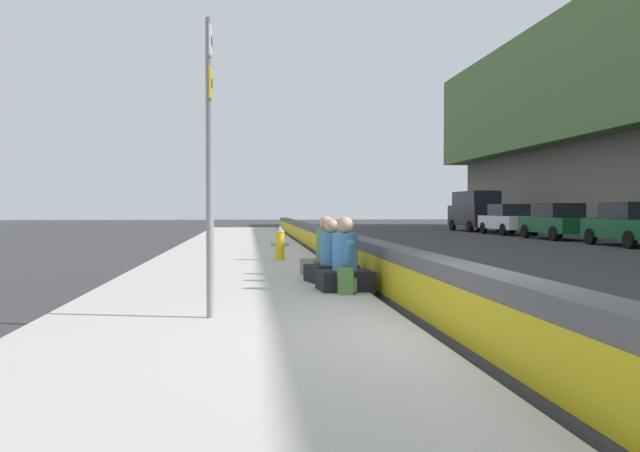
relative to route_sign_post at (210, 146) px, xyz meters
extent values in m
plane|color=#353538|center=(-1.48, -2.79, -2.21)|extent=(160.00, 160.00, 0.00)
cube|color=#B5B2A8|center=(-1.48, -0.14, -2.14)|extent=(80.00, 4.40, 0.14)
cube|color=#545456|center=(-1.48, -2.79, -1.79)|extent=(76.00, 0.44, 0.85)
cube|color=gold|center=(-1.48, -2.57, -1.83)|extent=(74.48, 0.01, 0.54)
cylinder|color=gray|center=(0.00, 0.00, -0.27)|extent=(0.09, 0.09, 3.60)
cube|color=white|center=(0.00, -0.02, 1.23)|extent=(0.44, 0.02, 0.36)
cube|color=black|center=(0.00, -0.03, 1.23)|extent=(0.30, 0.01, 0.10)
cube|color=yellow|center=(0.00, -0.02, 0.73)|extent=(0.44, 0.02, 0.36)
cube|color=black|center=(0.00, -0.03, 0.73)|extent=(0.30, 0.01, 0.10)
cylinder|color=gold|center=(8.86, -1.25, -1.71)|extent=(0.24, 0.24, 0.72)
cone|color=gray|center=(8.86, -1.25, -1.27)|extent=(0.26, 0.26, 0.16)
cylinder|color=gray|center=(8.86, -1.42, -1.68)|extent=(0.10, 0.12, 0.10)
cylinder|color=gray|center=(8.86, -1.08, -1.68)|extent=(0.10, 0.12, 0.10)
cube|color=black|center=(2.51, -2.01, -1.91)|extent=(0.79, 0.91, 0.32)
cylinder|color=#427FB7|center=(2.51, -2.01, -1.45)|extent=(0.41, 0.41, 0.60)
sphere|color=tan|center=(2.51, -2.01, -1.02)|extent=(0.27, 0.27, 0.27)
cylinder|color=#427FB7|center=(2.73, -1.99, -1.51)|extent=(0.32, 0.17, 0.53)
cylinder|color=#427FB7|center=(2.29, -2.03, -1.51)|extent=(0.32, 0.17, 0.53)
cube|color=black|center=(3.74, -1.94, -1.92)|extent=(0.89, 0.97, 0.31)
cylinder|color=#427FB7|center=(3.74, -1.94, -1.48)|extent=(0.39, 0.39, 0.58)
sphere|color=tan|center=(3.74, -1.94, -1.06)|extent=(0.25, 0.25, 0.25)
cylinder|color=#427FB7|center=(3.95, -1.88, -1.54)|extent=(0.32, 0.21, 0.51)
cylinder|color=#427FB7|center=(3.53, -2.00, -1.54)|extent=(0.32, 0.21, 0.51)
cube|color=#706651|center=(4.97, -1.99, -1.91)|extent=(0.93, 1.01, 0.31)
cylinder|color=#4C8951|center=(4.97, -1.99, -1.46)|extent=(0.40, 0.40, 0.59)
sphere|color=tan|center=(4.97, -1.99, -1.03)|extent=(0.26, 0.26, 0.26)
cylinder|color=#4C8951|center=(5.18, -1.93, -1.52)|extent=(0.33, 0.22, 0.52)
cylinder|color=#4C8951|center=(4.76, -2.05, -1.52)|extent=(0.33, 0.22, 0.52)
cube|color=#4C7A3D|center=(2.03, -1.94, -1.87)|extent=(0.32, 0.22, 0.40)
cube|color=#4C7A3D|center=(2.03, -2.08, -1.93)|extent=(0.22, 0.06, 0.20)
cube|color=#145128|center=(15.91, -15.08, -1.52)|extent=(4.54, 1.91, 0.72)
cube|color=black|center=(15.81, -15.08, -0.83)|extent=(2.24, 1.67, 0.66)
cylinder|color=black|center=(17.37, -14.26, -1.88)|extent=(0.67, 0.24, 0.66)
cylinder|color=black|center=(17.33, -15.98, -1.88)|extent=(0.67, 0.24, 0.66)
cylinder|color=black|center=(14.49, -14.19, -1.88)|extent=(0.67, 0.24, 0.66)
cube|color=#145128|center=(21.71, -14.90, -1.52)|extent=(4.55, 1.93, 0.72)
cube|color=black|center=(21.61, -14.91, -0.83)|extent=(2.25, 1.68, 0.66)
cylinder|color=black|center=(23.12, -14.00, -1.88)|extent=(0.67, 0.24, 0.66)
cylinder|color=black|center=(23.17, -15.73, -1.88)|extent=(0.67, 0.24, 0.66)
cylinder|color=black|center=(20.24, -14.08, -1.88)|extent=(0.67, 0.24, 0.66)
cylinder|color=black|center=(20.29, -15.81, -1.88)|extent=(0.67, 0.24, 0.66)
cube|color=silver|center=(27.42, -14.85, -1.52)|extent=(4.54, 1.89, 0.72)
cube|color=black|center=(27.32, -14.85, -0.83)|extent=(2.23, 1.66, 0.66)
cylinder|color=black|center=(28.84, -13.95, -1.88)|extent=(0.66, 0.23, 0.66)
cylinder|color=black|center=(28.87, -15.68, -1.88)|extent=(0.66, 0.23, 0.66)
cylinder|color=black|center=(25.96, -14.01, -1.88)|extent=(0.66, 0.23, 0.66)
cylinder|color=black|center=(25.99, -15.74, -1.88)|extent=(0.66, 0.23, 0.66)
cube|color=black|center=(33.09, -14.94, -1.20)|extent=(5.14, 2.06, 1.30)
cube|color=black|center=(32.99, -14.95, -0.10)|extent=(4.13, 1.85, 0.90)
cylinder|color=black|center=(34.70, -13.97, -1.85)|extent=(0.72, 0.23, 0.72)
cylinder|color=black|center=(34.74, -15.85, -1.85)|extent=(0.72, 0.23, 0.72)
cylinder|color=black|center=(31.44, -14.04, -1.85)|extent=(0.72, 0.23, 0.72)
cylinder|color=black|center=(31.48, -15.92, -1.85)|extent=(0.72, 0.23, 0.72)
camera|label=1|loc=(-8.05, -0.46, -0.75)|focal=37.12mm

